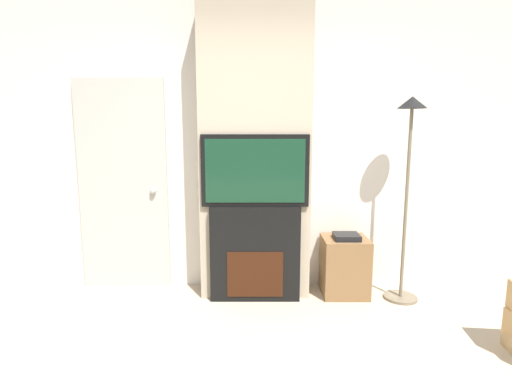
# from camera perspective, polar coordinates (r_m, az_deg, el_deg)

# --- Properties ---
(wall_back) EXTENTS (6.00, 0.06, 2.70)m
(wall_back) POSITION_cam_1_polar(r_m,az_deg,el_deg) (3.82, 0.01, 6.22)
(wall_back) COLOR silver
(wall_back) RESTS_ON ground_plane
(chimney_breast) EXTENTS (0.99, 0.34, 2.70)m
(chimney_breast) POSITION_cam_1_polar(r_m,az_deg,el_deg) (3.62, 0.01, 6.06)
(chimney_breast) COLOR tan
(chimney_breast) RESTS_ON ground_plane
(fireplace) EXTENTS (0.80, 0.15, 0.86)m
(fireplace) POSITION_cam_1_polar(r_m,az_deg,el_deg) (3.62, -0.00, -8.79)
(fireplace) COLOR black
(fireplace) RESTS_ON ground_plane
(television) EXTENTS (0.94, 0.07, 0.63)m
(television) POSITION_cam_1_polar(r_m,az_deg,el_deg) (3.46, -0.00, 3.06)
(television) COLOR black
(television) RESTS_ON fireplace
(floor_lamp) EXTENTS (0.30, 0.30, 1.81)m
(floor_lamp) POSITION_cam_1_polar(r_m,az_deg,el_deg) (3.71, 21.09, 3.59)
(floor_lamp) COLOR #726651
(floor_lamp) RESTS_ON ground_plane
(media_stand) EXTENTS (0.41, 0.39, 0.59)m
(media_stand) POSITION_cam_1_polar(r_m,az_deg,el_deg) (3.87, 12.65, -10.19)
(media_stand) COLOR brown
(media_stand) RESTS_ON ground_plane
(entry_door) EXTENTS (0.84, 0.09, 2.00)m
(entry_door) POSITION_cam_1_polar(r_m,az_deg,el_deg) (4.00, -18.30, 0.85)
(entry_door) COLOR #BCB7AD
(entry_door) RESTS_ON ground_plane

